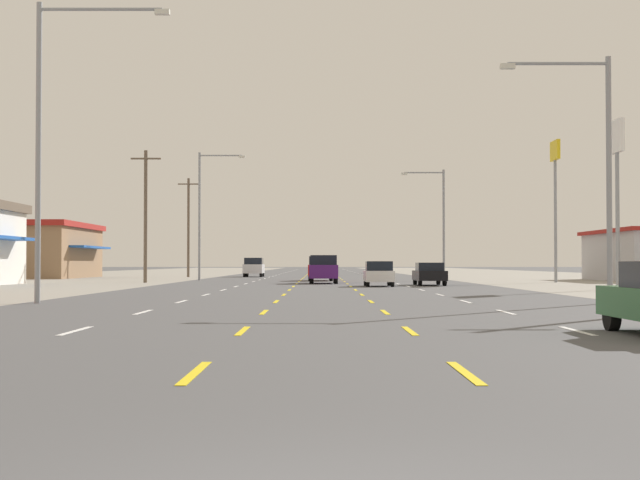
# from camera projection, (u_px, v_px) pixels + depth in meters

# --- Properties ---
(ground_plane) EXTENTS (572.00, 572.00, 0.00)m
(ground_plane) POSITION_uv_depth(u_px,v_px,m) (321.00, 282.00, 71.15)
(ground_plane) COLOR #4C4C4F
(lane_markings) EXTENTS (10.64, 227.60, 0.01)m
(lane_markings) POSITION_uv_depth(u_px,v_px,m) (321.00, 275.00, 109.63)
(lane_markings) COLOR white
(lane_markings) RESTS_ON ground
(signal_span_wire) EXTENTS (25.89, 0.53, 8.52)m
(signal_span_wire) POSITION_uv_depth(u_px,v_px,m) (315.00, 31.00, 14.05)
(signal_span_wire) COLOR brown
(signal_span_wire) RESTS_ON ground
(hatchback_inner_right_near) EXTENTS (1.72, 3.90, 1.54)m
(hatchback_inner_right_near) POSITION_uv_depth(u_px,v_px,m) (378.00, 274.00, 57.77)
(hatchback_inner_right_near) COLOR white
(hatchback_inner_right_near) RESTS_ON ground
(sedan_far_right_mid) EXTENTS (1.80, 4.50, 1.46)m
(sedan_far_right_mid) POSITION_uv_depth(u_px,v_px,m) (429.00, 274.00, 60.43)
(sedan_far_right_mid) COLOR black
(sedan_far_right_mid) RESTS_ON ground
(suv_center_turn_midfar) EXTENTS (1.98, 4.90, 1.98)m
(suv_center_turn_midfar) POSITION_uv_depth(u_px,v_px,m) (323.00, 269.00, 66.09)
(suv_center_turn_midfar) COLOR #4C196B
(suv_center_turn_midfar) RESTS_ON ground
(suv_center_turn_far) EXTENTS (1.98, 4.90, 1.98)m
(suv_center_turn_far) POSITION_uv_depth(u_px,v_px,m) (320.00, 268.00, 76.26)
(suv_center_turn_far) COLOR red
(suv_center_turn_far) RESTS_ON ground
(suv_far_left_farther) EXTENTS (1.98, 4.90, 1.98)m
(suv_far_left_farther) POSITION_uv_depth(u_px,v_px,m) (254.00, 267.00, 97.96)
(suv_far_left_farther) COLOR silver
(suv_far_left_farther) RESTS_ON ground
(sedan_far_right_farthest) EXTENTS (1.80, 4.50, 1.46)m
(sedan_far_right_farthest) POSITION_uv_depth(u_px,v_px,m) (374.00, 268.00, 127.15)
(sedan_far_right_farthest) COLOR #235B2D
(sedan_far_right_farthest) RESTS_ON ground
(storefront_left_row_2) EXTENTS (10.99, 16.32, 5.32)m
(storefront_left_row_2) POSITION_uv_depth(u_px,v_px,m) (36.00, 250.00, 91.24)
(storefront_left_row_2) COLOR #8C6B4C
(storefront_left_row_2) RESTS_ON ground
(pole_sign_right_row_1) EXTENTS (0.24, 1.90, 9.19)m
(pole_sign_right_row_1) POSITION_uv_depth(u_px,v_px,m) (617.00, 162.00, 50.85)
(pole_sign_right_row_1) COLOR gray
(pole_sign_right_row_1) RESTS_ON ground
(pole_sign_right_row_2) EXTENTS (0.24, 2.16, 10.47)m
(pole_sign_right_row_2) POSITION_uv_depth(u_px,v_px,m) (555.00, 177.00, 69.31)
(pole_sign_right_row_2) COLOR gray
(pole_sign_right_row_2) RESTS_ON ground
(streetlight_left_row_0) EXTENTS (4.75, 0.26, 10.74)m
(streetlight_left_row_0) POSITION_uv_depth(u_px,v_px,m) (52.00, 128.00, 33.41)
(streetlight_left_row_0) COLOR gray
(streetlight_left_row_0) RESTS_ON ground
(streetlight_right_row_0) EXTENTS (3.95, 0.26, 8.79)m
(streetlight_right_row_0) POSITION_uv_depth(u_px,v_px,m) (597.00, 159.00, 33.39)
(streetlight_right_row_0) COLOR gray
(streetlight_right_row_0) RESTS_ON ground
(streetlight_left_row_1) EXTENTS (3.88, 0.26, 10.63)m
(streetlight_left_row_1) POSITION_uv_depth(u_px,v_px,m) (203.00, 207.00, 78.00)
(streetlight_left_row_1) COLOR gray
(streetlight_left_row_1) RESTS_ON ground
(streetlight_right_row_1) EXTENTS (3.63, 0.26, 9.21)m
(streetlight_right_row_1) POSITION_uv_depth(u_px,v_px,m) (439.00, 216.00, 77.99)
(streetlight_right_row_1) COLOR gray
(streetlight_right_row_1) RESTS_ON ground
(utility_pole_left_row_1) EXTENTS (2.20, 0.26, 9.67)m
(utility_pole_left_row_1) POSITION_uv_depth(u_px,v_px,m) (145.00, 214.00, 68.51)
(utility_pole_left_row_1) COLOR brown
(utility_pole_left_row_1) RESTS_ON ground
(utility_pole_left_row_2) EXTENTS (2.20, 0.26, 10.16)m
(utility_pole_left_row_2) POSITION_uv_depth(u_px,v_px,m) (188.00, 226.00, 96.43)
(utility_pole_left_row_2) COLOR brown
(utility_pole_left_row_2) RESTS_ON ground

